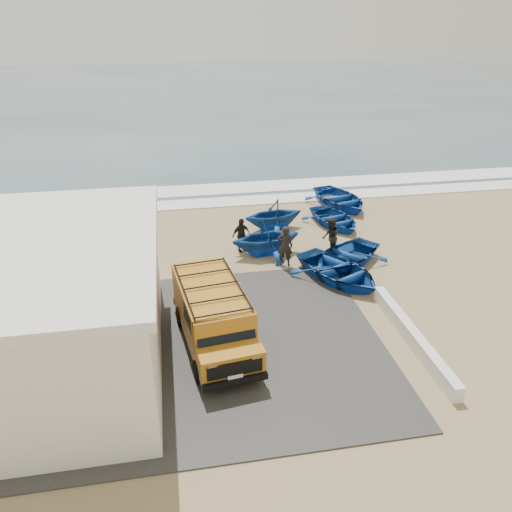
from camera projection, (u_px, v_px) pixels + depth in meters
ground at (254, 310)px, 19.06m from camera, size 160.00×160.00×0.00m
slab at (206, 347)px, 16.97m from camera, size 12.00×10.00×0.05m
ocean at (184, 93)px, 68.45m from camera, size 180.00×88.00×0.01m
surf_line at (219, 202)px, 29.63m from camera, size 180.00×1.60×0.06m
surf_wash at (215, 189)px, 31.84m from camera, size 180.00×2.20×0.04m
building at (22, 309)px, 15.16m from camera, size 8.40×9.40×4.30m
parapet at (412, 336)px, 17.08m from camera, size 0.35×6.00×0.55m
van at (213, 314)px, 16.69m from camera, size 2.64×5.30×2.18m
boat_near_left at (339, 271)px, 21.02m from camera, size 4.56×5.12×0.87m
boat_near_right at (345, 256)px, 22.31m from camera, size 4.99×4.75×0.84m
boat_mid_left at (266, 237)px, 23.10m from camera, size 3.64×3.27×1.71m
boat_mid_right at (335, 219)px, 26.37m from camera, size 3.48×4.23×0.76m
boat_far_left at (273, 214)px, 25.80m from camera, size 3.49×3.15×1.62m
boat_far_right at (340, 199)px, 28.95m from camera, size 4.06×4.97×0.90m
fisherman_front at (285, 246)px, 22.06m from camera, size 0.80×0.66×1.88m
fisherman_middle at (330, 238)px, 22.90m from camera, size 0.88×1.03×1.83m
fisherman_back at (241, 235)px, 23.41m from camera, size 1.04×0.76×1.65m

